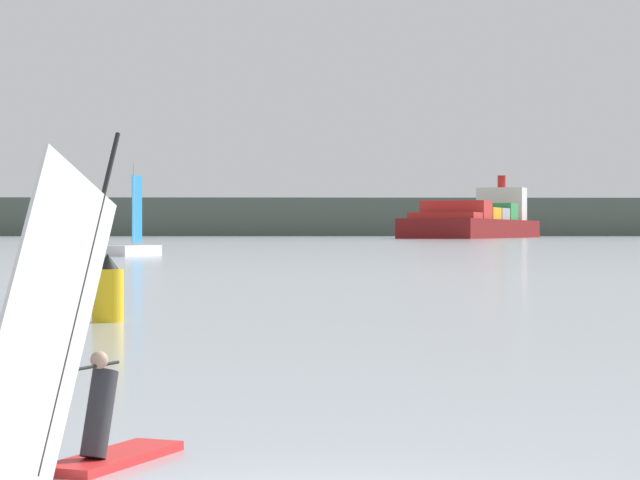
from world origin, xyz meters
TOP-DOWN VIEW (x-y plane):
  - windsurfer at (-3.16, 1.97)m, footprint 1.92×4.05m
  - cargo_ship at (70.37, 591.92)m, footprint 79.59×151.55m
  - channel_buoy at (-7.05, 28.68)m, footprint 1.00×1.00m
  - small_sailboat at (-22.28, 144.28)m, footprint 5.77×9.52m

SIDE VIEW (x-z plane):
  - small_sailboat at x=-22.28m, z-range -4.50..6.29m
  - channel_buoy at x=-7.05m, z-range -0.11..2.06m
  - windsurfer at x=-3.16m, z-range -1.09..3.25m
  - cargo_ship at x=70.37m, z-range -8.30..22.10m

